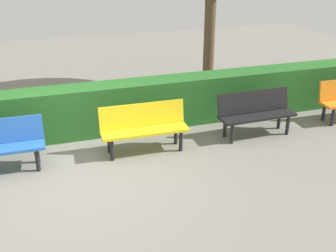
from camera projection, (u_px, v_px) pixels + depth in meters
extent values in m
plane|color=gray|center=(81.00, 175.00, 6.73)|extent=(21.81, 21.81, 0.00)
cylinder|color=black|center=(333.00, 117.00, 8.47)|extent=(0.07, 0.07, 0.39)
cylinder|color=black|center=(324.00, 112.00, 8.73)|extent=(0.07, 0.07, 0.39)
cube|color=black|center=(257.00, 116.00, 7.95)|extent=(1.53, 0.45, 0.05)
cube|color=black|center=(254.00, 101.00, 8.02)|extent=(1.52, 0.17, 0.42)
cylinder|color=black|center=(288.00, 125.00, 8.09)|extent=(0.07, 0.07, 0.39)
cylinder|color=black|center=(279.00, 119.00, 8.35)|extent=(0.07, 0.07, 0.39)
cylinder|color=black|center=(232.00, 134.00, 7.73)|extent=(0.07, 0.07, 0.39)
cylinder|color=black|center=(225.00, 128.00, 7.99)|extent=(0.07, 0.07, 0.39)
cube|color=yellow|center=(145.00, 131.00, 7.32)|extent=(1.56, 0.45, 0.05)
cube|color=yellow|center=(142.00, 115.00, 7.39)|extent=(1.56, 0.13, 0.42)
cylinder|color=black|center=(181.00, 141.00, 7.45)|extent=(0.07, 0.07, 0.39)
cylinder|color=black|center=(176.00, 134.00, 7.71)|extent=(0.07, 0.07, 0.39)
cylinder|color=black|center=(112.00, 150.00, 7.12)|extent=(0.07, 0.07, 0.39)
cylinder|color=black|center=(109.00, 143.00, 7.38)|extent=(0.07, 0.07, 0.39)
cylinder|color=black|center=(38.00, 160.00, 6.79)|extent=(0.07, 0.07, 0.39)
cylinder|color=black|center=(37.00, 152.00, 7.05)|extent=(0.07, 0.07, 0.39)
cube|color=#266023|center=(125.00, 106.00, 8.20)|extent=(17.81, 0.58, 0.98)
cylinder|color=brown|center=(210.00, 30.00, 10.10)|extent=(0.27, 0.27, 3.04)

